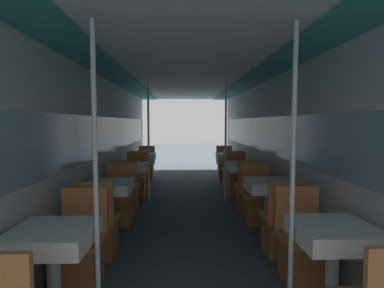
# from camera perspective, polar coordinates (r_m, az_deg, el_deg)

# --- Properties ---
(wall_left) EXTENTS (0.05, 10.13, 2.28)m
(wall_left) POSITION_cam_1_polar(r_m,az_deg,el_deg) (5.12, -17.02, -0.27)
(wall_left) COLOR silver
(wall_left) RESTS_ON ground_plane
(wall_right) EXTENTS (0.05, 10.13, 2.28)m
(wall_right) POSITION_cam_1_polar(r_m,az_deg,el_deg) (5.17, 15.32, -0.19)
(wall_right) COLOR silver
(wall_right) RESTS_ON ground_plane
(ceiling_panel) EXTENTS (2.87, 10.13, 0.07)m
(ceiling_panel) POSITION_cam_1_polar(r_m,az_deg,el_deg) (4.99, -0.78, 13.14)
(ceiling_panel) COLOR silver
(ceiling_panel) RESTS_ON wall_left
(dining_table_left_0) EXTENTS (0.58, 0.58, 0.76)m
(dining_table_left_0) POSITION_cam_1_polar(r_m,az_deg,el_deg) (2.57, -25.00, -16.84)
(dining_table_left_0) COLOR #4C4C51
(dining_table_left_0) RESTS_ON ground_plane
(chair_left_far_0) EXTENTS (0.44, 0.44, 0.90)m
(chair_left_far_0) POSITION_cam_1_polar(r_m,az_deg,el_deg) (3.19, -20.56, -19.33)
(chair_left_far_0) COLOR #9C5B31
(chair_left_far_0) RESTS_ON ground_plane
(support_pole_left_0) EXTENTS (0.04, 0.04, 2.28)m
(support_pole_left_0) POSITION_cam_1_polar(r_m,az_deg,el_deg) (2.33, -17.86, -6.01)
(support_pole_left_0) COLOR silver
(support_pole_left_0) RESTS_ON ground_plane
(dining_table_left_1) EXTENTS (0.58, 0.58, 0.76)m
(dining_table_left_1) POSITION_cam_1_polar(r_m,az_deg,el_deg) (4.16, -15.46, -8.54)
(dining_table_left_1) COLOR #4C4C51
(dining_table_left_1) RESTS_ON ground_plane
(chair_left_near_1) EXTENTS (0.44, 0.44, 0.90)m
(chair_left_near_1) POSITION_cam_1_polar(r_m,az_deg,el_deg) (3.73, -17.47, -15.75)
(chair_left_near_1) COLOR #9C5B31
(chair_left_near_1) RESTS_ON ground_plane
(chair_left_far_1) EXTENTS (0.44, 0.44, 0.90)m
(chair_left_far_1) POSITION_cam_1_polar(r_m,az_deg,el_deg) (4.78, -13.76, -11.22)
(chair_left_far_1) COLOR #9C5B31
(chair_left_far_1) RESTS_ON ground_plane
(dining_table_left_2) EXTENTS (0.58, 0.58, 0.76)m
(dining_table_left_2) POSITION_cam_1_polar(r_m,az_deg,el_deg) (5.84, -11.45, -4.83)
(dining_table_left_2) COLOR #4C4C51
(dining_table_left_2) RESTS_ON ground_plane
(chair_left_near_2) EXTENTS (0.44, 0.44, 0.90)m
(chair_left_near_2) POSITION_cam_1_polar(r_m,az_deg,el_deg) (5.36, -12.41, -9.52)
(chair_left_near_2) COLOR #9C5B31
(chair_left_near_2) RESTS_ON ground_plane
(chair_left_far_2) EXTENTS (0.44, 0.44, 0.90)m
(chair_left_far_2) POSITION_cam_1_polar(r_m,az_deg,el_deg) (6.45, -10.56, -7.16)
(chair_left_far_2) COLOR #9C5B31
(chair_left_far_2) RESTS_ON ground_plane
(support_pole_left_2) EXTENTS (0.04, 0.04, 2.28)m
(support_pole_left_2) POSITION_cam_1_polar(r_m,az_deg,el_deg) (5.74, -8.27, 0.09)
(support_pole_left_2) COLOR silver
(support_pole_left_2) RESTS_ON ground_plane
(dining_table_left_3) EXTENTS (0.58, 0.58, 0.76)m
(dining_table_left_3) POSITION_cam_1_polar(r_m,az_deg,el_deg) (7.54, -9.26, -2.78)
(dining_table_left_3) COLOR #4C4C51
(dining_table_left_3) RESTS_ON ground_plane
(chair_left_near_3) EXTENTS (0.44, 0.44, 0.90)m
(chair_left_near_3) POSITION_cam_1_polar(r_m,az_deg,el_deg) (7.04, -9.82, -6.20)
(chair_left_near_3) COLOR #9C5B31
(chair_left_near_3) RESTS_ON ground_plane
(chair_left_far_3) EXTENTS (0.44, 0.44, 0.90)m
(chair_left_far_3) POSITION_cam_1_polar(r_m,az_deg,el_deg) (8.15, -8.72, -4.77)
(chair_left_far_3) COLOR #9C5B31
(chair_left_far_3) RESTS_ON ground_plane
(dining_table_right_0) EXTENTS (0.58, 0.58, 0.76)m
(dining_table_right_0) POSITION_cam_1_polar(r_m,az_deg,el_deg) (2.65, 25.33, -16.20)
(dining_table_right_0) COLOR #4C4C51
(dining_table_right_0) RESTS_ON ground_plane
(chair_right_far_0) EXTENTS (0.44, 0.44, 0.90)m
(chair_right_far_0) POSITION_cam_1_polar(r_m,az_deg,el_deg) (3.26, 20.30, -18.84)
(chair_right_far_0) COLOR #9C5B31
(chair_right_far_0) RESTS_ON ground_plane
(support_pole_right_0) EXTENTS (0.04, 0.04, 2.28)m
(support_pole_right_0) POSITION_cam_1_polar(r_m,az_deg,el_deg) (2.39, 18.63, -5.77)
(support_pole_right_0) COLOR silver
(support_pole_right_0) RESTS_ON ground_plane
(dining_table_right_1) EXTENTS (0.58, 0.58, 0.76)m
(dining_table_right_1) POSITION_cam_1_polar(r_m,az_deg,el_deg) (4.21, 14.32, -8.37)
(dining_table_right_1) COLOR #4C4C51
(dining_table_right_1) RESTS_ON ground_plane
(chair_right_near_1) EXTENTS (0.44, 0.44, 0.90)m
(chair_right_near_1) POSITION_cam_1_polar(r_m,az_deg,el_deg) (3.79, 16.71, -15.44)
(chair_right_near_1) COLOR #9C5B31
(chair_right_near_1) RESTS_ON ground_plane
(chair_right_far_1) EXTENTS (0.44, 0.44, 0.90)m
(chair_right_far_1) POSITION_cam_1_polar(r_m,az_deg,el_deg) (4.83, 12.33, -11.06)
(chair_right_far_1) COLOR #9C5B31
(chair_right_far_1) RESTS_ON ground_plane
(dining_table_right_2) EXTENTS (0.58, 0.58, 0.76)m
(dining_table_right_2) POSITION_cam_1_polar(r_m,az_deg,el_deg) (5.87, 9.57, -4.75)
(dining_table_right_2) COLOR #4C4C51
(dining_table_right_2) RESTS_ON ground_plane
(chair_right_near_2) EXTENTS (0.44, 0.44, 0.90)m
(chair_right_near_2) POSITION_cam_1_polar(r_m,az_deg,el_deg) (5.40, 10.73, -9.40)
(chair_right_near_2) COLOR #9C5B31
(chair_right_near_2) RESTS_ON ground_plane
(chair_right_far_2) EXTENTS (0.44, 0.44, 0.90)m
(chair_right_far_2) POSITION_cam_1_polar(r_m,az_deg,el_deg) (6.48, 8.53, -7.08)
(chair_right_far_2) COLOR #9C5B31
(chair_right_far_2) RESTS_ON ground_plane
(support_pole_right_2) EXTENTS (0.04, 0.04, 2.28)m
(support_pole_right_2) POSITION_cam_1_polar(r_m,az_deg,el_deg) (5.76, 6.41, 0.12)
(support_pole_right_2) COLOR silver
(support_pole_right_2) RESTS_ON ground_plane
(dining_table_right_3) EXTENTS (0.58, 0.58, 0.76)m
(dining_table_right_3) POSITION_cam_1_polar(r_m,az_deg,el_deg) (7.57, 6.95, -2.73)
(dining_table_right_3) COLOR #4C4C51
(dining_table_right_3) RESTS_ON ground_plane
(chair_right_near_3) EXTENTS (0.44, 0.44, 0.90)m
(chair_right_near_3) POSITION_cam_1_polar(r_m,az_deg,el_deg) (7.07, 7.63, -6.13)
(chair_right_near_3) COLOR #9C5B31
(chair_right_near_3) RESTS_ON ground_plane
(chair_right_far_3) EXTENTS (0.44, 0.44, 0.90)m
(chair_right_far_3) POSITION_cam_1_polar(r_m,az_deg,el_deg) (8.18, 6.31, -4.72)
(chair_right_far_3) COLOR #9C5B31
(chair_right_far_3) RESTS_ON ground_plane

